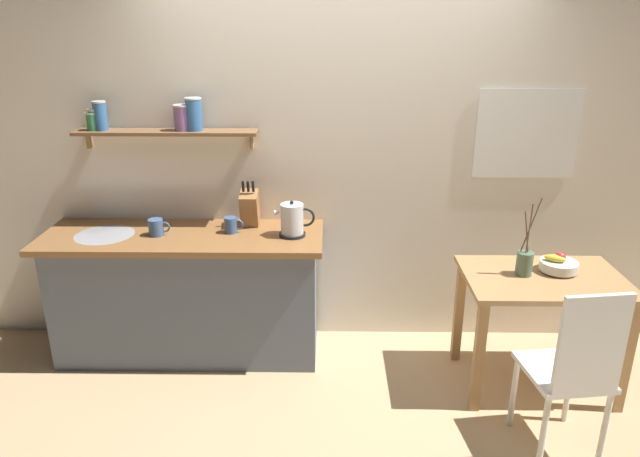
{
  "coord_description": "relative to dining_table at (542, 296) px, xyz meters",
  "views": [
    {
      "loc": [
        -0.05,
        -3.24,
        2.23
      ],
      "look_at": [
        -0.1,
        0.25,
        0.95
      ],
      "focal_mm": 32.76,
      "sensor_mm": 36.0,
      "label": 1
    }
  ],
  "objects": [
    {
      "name": "ground_plane",
      "position": [
        -1.26,
        0.02,
        -0.62
      ],
      "size": [
        14.0,
        14.0,
        0.0
      ],
      "primitive_type": "plane",
      "color": "tan"
    },
    {
      "name": "back_wall",
      "position": [
        -1.06,
        0.67,
        0.73
      ],
      "size": [
        6.8,
        0.11,
        2.7
      ],
      "color": "silver",
      "rests_on": "ground_plane"
    },
    {
      "name": "kitchen_counter",
      "position": [
        -2.26,
        0.34,
        -0.17
      ],
      "size": [
        1.83,
        0.63,
        0.89
      ],
      "color": "slate",
      "rests_on": "ground_plane"
    },
    {
      "name": "wall_shelf",
      "position": [
        -2.41,
        0.52,
        0.96
      ],
      "size": [
        1.18,
        0.2,
        0.34
      ],
      "color": "brown"
    },
    {
      "name": "dining_table",
      "position": [
        0.0,
        0.0,
        0.0
      ],
      "size": [
        0.95,
        0.65,
        0.75
      ],
      "color": "tan",
      "rests_on": "ground_plane"
    },
    {
      "name": "dining_chair_near",
      "position": [
        -0.05,
        -0.66,
        -0.07
      ],
      "size": [
        0.45,
        0.46,
        1.01
      ],
      "color": "white",
      "rests_on": "ground_plane"
    },
    {
      "name": "fruit_bowl",
      "position": [
        0.1,
        0.07,
        0.18
      ],
      "size": [
        0.23,
        0.23,
        0.13
      ],
      "color": "silver",
      "rests_on": "dining_table"
    },
    {
      "name": "twig_vase",
      "position": [
        -0.12,
        0.02,
        0.21
      ],
      "size": [
        0.1,
        0.1,
        0.49
      ],
      "color": "#567056",
      "rests_on": "dining_table"
    },
    {
      "name": "electric_kettle",
      "position": [
        -1.54,
        0.3,
        0.38
      ],
      "size": [
        0.26,
        0.17,
        0.24
      ],
      "color": "black",
      "rests_on": "kitchen_counter"
    },
    {
      "name": "knife_block",
      "position": [
        -1.83,
        0.49,
        0.4
      ],
      "size": [
        0.12,
        0.19,
        0.32
      ],
      "color": "#9E6B3D",
      "rests_on": "kitchen_counter"
    },
    {
      "name": "coffee_mug_by_sink",
      "position": [
        -2.42,
        0.3,
        0.33
      ],
      "size": [
        0.14,
        0.1,
        0.11
      ],
      "color": "#3D5B89",
      "rests_on": "kitchen_counter"
    },
    {
      "name": "coffee_mug_spare",
      "position": [
        -1.94,
        0.35,
        0.32
      ],
      "size": [
        0.12,
        0.08,
        0.11
      ],
      "color": "#3D5B89",
      "rests_on": "kitchen_counter"
    }
  ]
}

